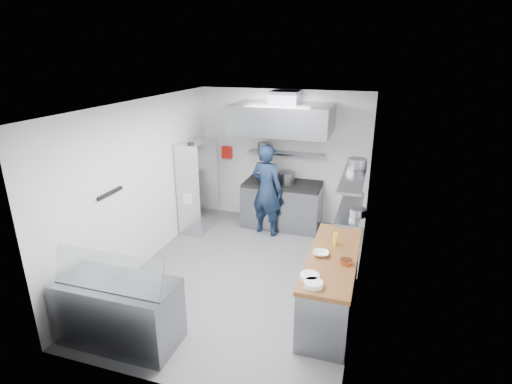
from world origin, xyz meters
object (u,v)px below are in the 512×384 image
(display_case, at_px, (119,312))
(gas_range, at_px, (282,206))
(wire_rack, at_px, (198,186))
(chef, at_px, (267,190))

(display_case, bearing_deg, gas_range, 75.21)
(wire_rack, distance_m, display_case, 3.56)
(gas_range, xyz_separation_m, display_case, (-1.08, -4.10, -0.03))
(gas_range, xyz_separation_m, chef, (-0.21, -0.46, 0.48))
(gas_range, relative_size, wire_rack, 0.86)
(wire_rack, xyz_separation_m, display_case, (0.55, -3.49, -0.50))
(chef, xyz_separation_m, display_case, (-0.87, -3.64, -0.50))
(wire_rack, bearing_deg, gas_range, 20.62)
(gas_range, distance_m, chef, 0.69)
(wire_rack, relative_size, display_case, 1.23)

